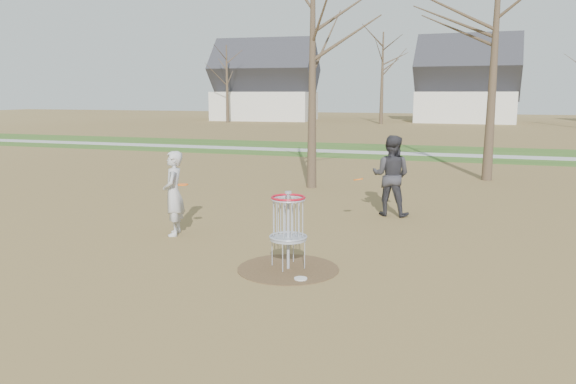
# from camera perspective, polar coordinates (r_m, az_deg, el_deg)

# --- Properties ---
(ground) EXTENTS (160.00, 160.00, 0.00)m
(ground) POSITION_cam_1_polar(r_m,az_deg,el_deg) (9.98, 0.02, -7.82)
(ground) COLOR brown
(ground) RESTS_ON ground
(green_band) EXTENTS (160.00, 8.00, 0.01)m
(green_band) POSITION_cam_1_polar(r_m,az_deg,el_deg) (30.32, 12.61, 3.99)
(green_band) COLOR #2D5119
(green_band) RESTS_ON ground
(footpath) EXTENTS (160.00, 1.50, 0.01)m
(footpath) POSITION_cam_1_polar(r_m,az_deg,el_deg) (29.33, 12.41, 3.82)
(footpath) COLOR #9E9E99
(footpath) RESTS_ON green_band
(dirt_circle) EXTENTS (1.80, 1.80, 0.01)m
(dirt_circle) POSITION_cam_1_polar(r_m,az_deg,el_deg) (9.98, 0.02, -7.79)
(dirt_circle) COLOR #47331E
(dirt_circle) RESTS_ON ground
(player_standing) EXTENTS (0.66, 0.78, 1.84)m
(player_standing) POSITION_cam_1_polar(r_m,az_deg,el_deg) (12.37, -11.55, -0.15)
(player_standing) COLOR #B4B4B4
(player_standing) RESTS_ON ground
(player_throwing) EXTENTS (1.06, 0.86, 2.03)m
(player_throwing) POSITION_cam_1_polar(r_m,az_deg,el_deg) (14.33, 10.42, 1.65)
(player_throwing) COLOR #2F2E33
(player_throwing) RESTS_ON ground
(disc_grounded) EXTENTS (0.22, 0.22, 0.02)m
(disc_grounded) POSITION_cam_1_polar(r_m,az_deg,el_deg) (9.42, 1.29, -8.78)
(disc_grounded) COLOR silver
(disc_grounded) RESTS_ON dirt_circle
(discs_in_play) EXTENTS (3.54, 2.30, 0.08)m
(discs_in_play) POSITION_cam_1_polar(r_m,az_deg,el_deg) (12.27, -1.02, 1.05)
(discs_in_play) COLOR #FD640D
(discs_in_play) RESTS_ON ground
(disc_golf_basket) EXTENTS (0.64, 0.64, 1.35)m
(disc_golf_basket) POSITION_cam_1_polar(r_m,az_deg,el_deg) (9.74, 0.02, -2.69)
(disc_golf_basket) COLOR #9EA3AD
(disc_golf_basket) RESTS_ON ground
(bare_trees) EXTENTS (52.62, 44.98, 9.00)m
(bare_trees) POSITION_cam_1_polar(r_m,az_deg,el_deg) (44.88, 17.17, 12.50)
(bare_trees) COLOR #382B1E
(bare_trees) RESTS_ON ground
(houses_row) EXTENTS (56.51, 10.01, 7.26)m
(houses_row) POSITION_cam_1_polar(r_m,az_deg,el_deg) (61.60, 19.86, 9.86)
(houses_row) COLOR silver
(houses_row) RESTS_ON ground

